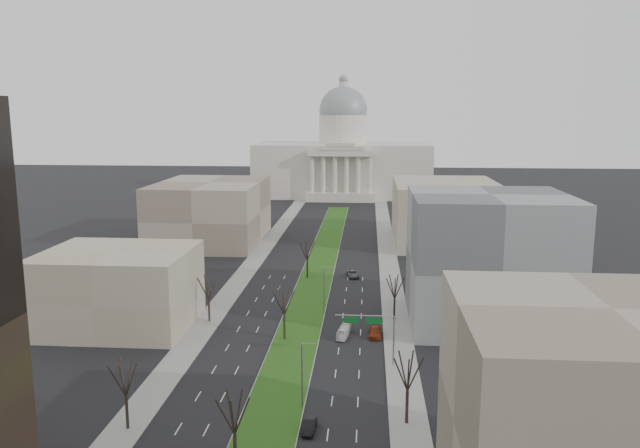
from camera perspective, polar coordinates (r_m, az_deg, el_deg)
The scene contains 24 objects.
ground at distance 146.80m, azimuth -0.39°, elevation -5.00°, with size 600.00×600.00×0.00m, color black.
median at distance 145.80m, azimuth -0.42°, elevation -5.07°, with size 8.00×222.03×0.20m.
sidewalk_left at distance 125.86m, azimuth -9.41°, elevation -7.73°, with size 5.00×330.00×0.15m, color gray.
sidewalk_right at distance 122.48m, azimuth 6.87°, elevation -8.17°, with size 5.00×330.00×0.15m, color gray.
capitol at distance 291.81m, azimuth 2.10°, elevation 5.86°, with size 80.00×46.00×55.00m.
building_beige_left at distance 119.53m, azimuth -17.93°, elevation -5.60°, with size 26.00×22.00×14.00m, color tan.
building_tan_right at distance 63.45m, azimuth 24.34°, elevation -16.53°, with size 26.00×24.00×22.00m, color gray.
building_grey_right at distance 118.27m, azimuth 15.08°, elevation -3.12°, with size 28.00×26.00×24.00m, color #5E6063.
building_far_left at distance 189.45m, azimuth -9.96°, elevation 1.10°, with size 30.00×40.00×18.00m, color gray.
building_far_right at distance 189.86m, azimuth 11.36°, elevation 1.07°, with size 30.00×40.00×18.00m, color tan.
tree_left_mid at distance 81.43m, azimuth -17.42°, elevation -13.10°, with size 5.40×5.40×9.72m.
tree_left_far at distance 117.35m, azimuth -10.17°, elevation -5.63°, with size 5.28×5.28×9.50m.
tree_right_mid at distance 79.78m, azimuth 8.04°, elevation -13.09°, with size 5.52×5.52×9.94m.
tree_right_far at distance 117.70m, azimuth 6.85°, elevation -5.65°, with size 5.04×5.04×9.07m.
tree_median_a at distance 70.23m, azimuth -7.86°, elevation -16.62°, with size 5.40×5.40×9.72m.
tree_median_b at distance 106.87m, azimuth -3.29°, elevation -6.98°, with size 5.40×5.40×9.72m.
tree_median_c at distance 145.30m, azimuth -1.18°, elevation -2.32°, with size 5.40×5.40×9.72m.
streetlamp_median_b at distance 83.70m, azimuth -1.62°, elevation -13.59°, with size 1.90×0.20×9.16m.
streetlamp_median_c at distance 121.22m, azimuth 0.39°, elevation -5.95°, with size 1.90×0.20×9.16m.
mast_arm_signs at distance 96.79m, azimuth 5.15°, elevation -9.43°, with size 9.12×0.24×8.09m.
car_black at distance 80.25m, azimuth -0.98°, elevation -17.96°, with size 1.49×4.26×1.40m, color black.
car_red at distance 110.65m, azimuth 5.04°, elevation -9.79°, with size 2.21×5.43×1.57m, color maroon.
car_grey_far at distance 148.11m, azimuth 3.02°, elevation -4.58°, with size 2.51×5.44×1.51m, color #52535A.
box_van at distance 110.29m, azimuth 2.21°, elevation -9.76°, with size 1.51×6.47×1.80m, color white.
Camera 1 is at (12.00, -21.12, 38.64)m, focal length 35.00 mm.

